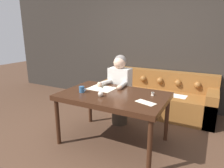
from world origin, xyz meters
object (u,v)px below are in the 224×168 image
object	(u,v)px
couch	(157,98)
scissors	(103,88)
person	(120,90)
dining_table	(113,99)
thread_spool	(153,94)
pin_cushion	(101,94)
mug	(82,89)

from	to	relation	value
couch	scissors	world-z (taller)	couch
couch	person	xyz separation A→B (m)	(-0.45, -0.86, 0.33)
dining_table	thread_spool	size ratio (longest dim) A/B	33.20
person	thread_spool	size ratio (longest dim) A/B	27.42
dining_table	scissors	world-z (taller)	scissors
pin_cushion	thread_spool	bearing A→B (deg)	31.45
couch	thread_spool	world-z (taller)	couch
mug	thread_spool	world-z (taller)	mug
thread_spool	mug	bearing A→B (deg)	-160.15
person	mug	world-z (taller)	person
dining_table	mug	xyz separation A→B (m)	(-0.43, -0.15, 0.11)
dining_table	pin_cushion	size ratio (longest dim) A/B	20.89
thread_spool	pin_cushion	size ratio (longest dim) A/B	0.63
dining_table	thread_spool	distance (m)	0.56
dining_table	person	world-z (taller)	person
person	mug	distance (m)	0.81
pin_cushion	scissors	bearing A→B (deg)	116.76
thread_spool	pin_cushion	bearing A→B (deg)	-148.55
person	scissors	world-z (taller)	person
couch	dining_table	bearing A→B (deg)	-100.07
thread_spool	pin_cushion	world-z (taller)	pin_cushion
couch	mug	distance (m)	1.82
dining_table	mug	distance (m)	0.47
scissors	thread_spool	world-z (taller)	thread_spool
person	pin_cushion	size ratio (longest dim) A/B	17.26
couch	person	distance (m)	1.02
dining_table	pin_cushion	world-z (taller)	pin_cushion
thread_spool	pin_cushion	distance (m)	0.72
mug	thread_spool	xyz separation A→B (m)	(0.95, 0.34, -0.02)
person	pin_cushion	distance (m)	0.80
dining_table	scissors	xyz separation A→B (m)	(-0.29, 0.20, 0.07)
person	thread_spool	world-z (taller)	person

